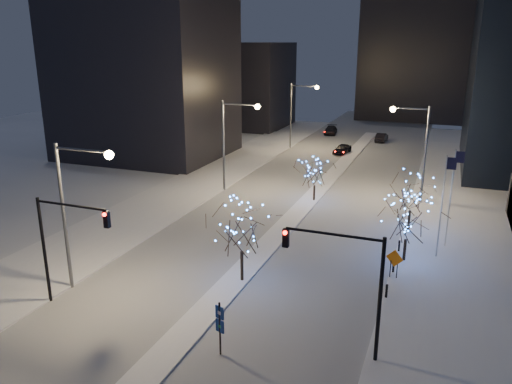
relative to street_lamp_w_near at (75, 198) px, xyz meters
The scene contains 25 objects.
ground 11.23m from the street_lamp_w_near, 12.61° to the right, with size 160.00×160.00×0.00m, color white.
road 34.80m from the street_lamp_w_near, 74.85° to the left, with size 20.00×130.00×0.02m, color #A0A4AE.
median 30.09m from the street_lamp_w_near, 72.30° to the left, with size 2.00×80.00×0.15m, color white.
east_sidewalk 30.63m from the street_lamp_w_near, 36.94° to the left, with size 10.00×90.00×0.15m, color white.
west_sidewalk 19.77m from the street_lamp_w_near, 105.71° to the left, with size 8.00×90.00×0.15m, color white.
filler_west_near 42.87m from the street_lamp_w_near, 116.64° to the left, with size 22.00×18.00×24.00m, color black.
filler_west_far 70.12m from the street_lamp_w_near, 104.09° to the left, with size 18.00×16.00×16.00m, color black.
horizon_block 92.38m from the street_lamp_w_near, 80.58° to the left, with size 24.00×14.00×42.00m, color black.
street_lamp_w_near is the anchor object (origin of this frame).
street_lamp_w_mid 25.00m from the street_lamp_w_near, 90.00° to the left, with size 4.40×0.56×10.00m.
street_lamp_w_far 50.00m from the street_lamp_w_near, 90.00° to the left, with size 4.40×0.56×10.00m.
street_lamp_east 33.85m from the street_lamp_w_near, 55.81° to the left, with size 3.90×0.56×10.00m.
traffic_signal_west 2.70m from the street_lamp_w_near, 76.04° to the right, with size 5.26×0.43×7.00m.
traffic_signal_east 17.99m from the street_lamp_w_near, ahead, with size 5.26×0.43×7.00m.
flagpoles 27.07m from the street_lamp_w_near, 34.36° to the left, with size 1.35×2.60×8.00m.
bollards 21.57m from the street_lamp_w_near, 22.69° to the left, with size 0.16×12.16×0.90m.
car_near 49.69m from the street_lamp_w_near, 81.33° to the left, with size 1.72×4.28×1.46m, color black.
car_mid 62.16m from the street_lamp_w_near, 79.13° to the left, with size 1.52×4.36×1.44m, color black.
car_far 64.83m from the street_lamp_w_near, 88.13° to the left, with size 2.05×5.04×1.46m, color black.
holiday_tree_median_near 10.96m from the street_lamp_w_near, 27.66° to the left, with size 5.59×5.59×5.74m.
holiday_tree_median_far 26.60m from the street_lamp_w_near, 69.04° to the left, with size 4.25×4.25×4.55m.
holiday_tree_plaza_near 23.47m from the street_lamp_w_near, 32.27° to the left, with size 5.29×5.29×5.17m.
holiday_tree_plaza_far 27.31m from the street_lamp_w_near, 44.26° to the left, with size 3.99×3.99×5.09m.
wayfinding_sign 12.93m from the street_lamp_w_near, 15.90° to the right, with size 0.54×0.25×3.11m.
construction_sign 21.87m from the street_lamp_w_near, 25.26° to the left, with size 1.23×0.44×2.11m.
Camera 1 is at (12.72, -22.14, 16.03)m, focal length 35.00 mm.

